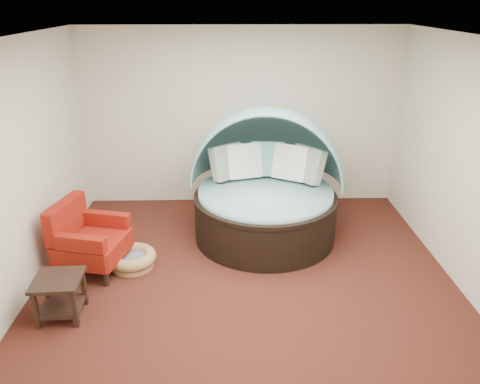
{
  "coord_description": "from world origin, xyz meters",
  "views": [
    {
      "loc": [
        -0.2,
        -4.77,
        3.17
      ],
      "look_at": [
        -0.07,
        0.6,
        0.93
      ],
      "focal_mm": 35.0,
      "sensor_mm": 36.0,
      "label": 1
    }
  ],
  "objects_px": {
    "canopy_daybed": "(266,179)",
    "side_table": "(59,292)",
    "pet_basket": "(132,259)",
    "red_armchair": "(87,239)"
  },
  "relations": [
    {
      "from": "pet_basket",
      "to": "red_armchair",
      "type": "height_order",
      "value": "red_armchair"
    },
    {
      "from": "red_armchair",
      "to": "side_table",
      "type": "relative_size",
      "value": 1.83
    },
    {
      "from": "pet_basket",
      "to": "side_table",
      "type": "distance_m",
      "value": 1.15
    },
    {
      "from": "pet_basket",
      "to": "red_armchair",
      "type": "xyz_separation_m",
      "value": [
        -0.52,
        -0.03,
        0.31
      ]
    },
    {
      "from": "canopy_daybed",
      "to": "pet_basket",
      "type": "bearing_deg",
      "value": -146.44
    },
    {
      "from": "canopy_daybed",
      "to": "side_table",
      "type": "xyz_separation_m",
      "value": [
        -2.32,
        -1.86,
        -0.54
      ]
    },
    {
      "from": "side_table",
      "to": "red_armchair",
      "type": "bearing_deg",
      "value": 87.27
    },
    {
      "from": "canopy_daybed",
      "to": "red_armchair",
      "type": "distance_m",
      "value": 2.48
    },
    {
      "from": "red_armchair",
      "to": "side_table",
      "type": "distance_m",
      "value": 0.96
    },
    {
      "from": "canopy_daybed",
      "to": "side_table",
      "type": "bearing_deg",
      "value": -134.24
    }
  ]
}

